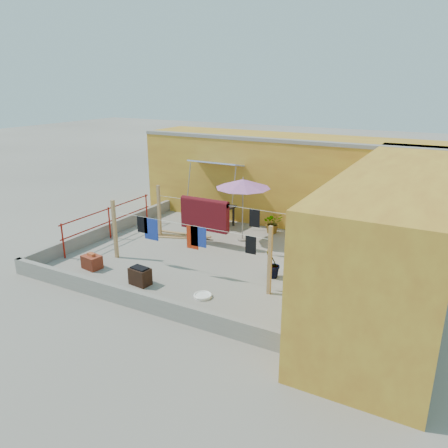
# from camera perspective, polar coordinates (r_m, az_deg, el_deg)

# --- Properties ---
(ground) EXTENTS (80.00, 80.00, 0.00)m
(ground) POSITION_cam_1_polar(r_m,az_deg,el_deg) (13.38, -1.71, -4.30)
(ground) COLOR #9E998E
(ground) RESTS_ON ground
(wall_back) EXTENTS (11.00, 3.27, 3.21)m
(wall_back) POSITION_cam_1_polar(r_m,az_deg,el_deg) (16.77, 7.86, 5.94)
(wall_back) COLOR gold
(wall_back) RESTS_ON ground
(wall_right) EXTENTS (2.40, 9.00, 3.20)m
(wall_right) POSITION_cam_1_polar(r_m,az_deg,el_deg) (11.28, 21.71, -1.31)
(wall_right) COLOR gold
(wall_right) RESTS_ON ground
(parapet_front) EXTENTS (8.30, 0.16, 0.44)m
(parapet_front) POSITION_cam_1_polar(r_m,az_deg,el_deg) (10.64, -11.60, -9.60)
(parapet_front) COLOR gray
(parapet_front) RESTS_ON ground
(parapet_left) EXTENTS (0.16, 7.30, 0.44)m
(parapet_left) POSITION_cam_1_polar(r_m,az_deg,el_deg) (15.63, -14.76, -0.69)
(parapet_left) COLOR gray
(parapet_left) RESTS_ON ground
(red_railing) EXTENTS (0.05, 4.20, 1.10)m
(red_railing) POSITION_cam_1_polar(r_m,az_deg,el_deg) (15.19, -14.78, 0.75)
(red_railing) COLOR maroon
(red_railing) RESTS_ON ground
(clothesline_rig) EXTENTS (5.09, 2.35, 1.80)m
(clothesline_rig) POSITION_cam_1_polar(r_m,az_deg,el_deg) (13.74, -2.62, 0.79)
(clothesline_rig) COLOR tan
(clothesline_rig) RESTS_ON ground
(patio_umbrella) EXTENTS (1.85, 1.85, 2.16)m
(patio_umbrella) POSITION_cam_1_polar(r_m,az_deg,el_deg) (14.20, 2.50, 5.25)
(patio_umbrella) COLOR gray
(patio_umbrella) RESTS_ON ground
(outdoor_table) EXTENTS (1.74, 1.01, 0.77)m
(outdoor_table) POSITION_cam_1_polar(r_m,az_deg,el_deg) (16.15, -1.54, 2.31)
(outdoor_table) COLOR black
(outdoor_table) RESTS_ON ground
(brick_stack) EXTENTS (0.58, 0.46, 0.46)m
(brick_stack) POSITION_cam_1_polar(r_m,az_deg,el_deg) (13.06, -16.87, -4.75)
(brick_stack) COLOR #9E3C24
(brick_stack) RESTS_ON ground
(lumber_pile) EXTENTS (1.97, 0.81, 0.12)m
(lumber_pile) POSITION_cam_1_polar(r_m,az_deg,el_deg) (15.04, -5.51, -1.55)
(lumber_pile) COLOR tan
(lumber_pile) RESTS_ON ground
(brazier) EXTENTS (0.58, 0.42, 0.49)m
(brazier) POSITION_cam_1_polar(r_m,az_deg,el_deg) (11.75, -10.90, -6.68)
(brazier) COLOR black
(brazier) RESTS_ON ground
(white_basin) EXTENTS (0.46, 0.46, 0.08)m
(white_basin) POSITION_cam_1_polar(r_m,az_deg,el_deg) (10.99, -2.80, -9.33)
(white_basin) COLOR white
(white_basin) RESTS_ON ground
(water_jug_a) EXTENTS (0.24, 0.24, 0.38)m
(water_jug_a) POSITION_cam_1_polar(r_m,az_deg,el_deg) (12.63, 8.55, -5.09)
(water_jug_a) COLOR white
(water_jug_a) RESTS_ON ground
(water_jug_b) EXTENTS (0.20, 0.20, 0.31)m
(water_jug_b) POSITION_cam_1_polar(r_m,az_deg,el_deg) (13.55, 8.57, -3.57)
(water_jug_b) COLOR white
(water_jug_b) RESTS_ON ground
(green_hose) EXTENTS (0.47, 0.47, 0.07)m
(green_hose) POSITION_cam_1_polar(r_m,az_deg,el_deg) (13.90, 11.52, -3.65)
(green_hose) COLOR #19701E
(green_hose) RESTS_ON ground
(plant_back_a) EXTENTS (0.89, 0.87, 0.76)m
(plant_back_a) POSITION_cam_1_polar(r_m,az_deg,el_deg) (15.41, 6.41, 0.16)
(plant_back_a) COLOR #25611B
(plant_back_a) RESTS_ON ground
(plant_back_b) EXTENTS (0.41, 0.41, 0.59)m
(plant_back_b) POSITION_cam_1_polar(r_m,az_deg,el_deg) (14.62, 10.47, -1.38)
(plant_back_b) COLOR #25611B
(plant_back_b) RESTS_ON ground
(plant_right_a) EXTENTS (0.52, 0.39, 0.91)m
(plant_right_a) POSITION_cam_1_polar(r_m,az_deg,el_deg) (14.53, 16.16, -1.26)
(plant_right_a) COLOR #25611B
(plant_right_a) RESTS_ON ground
(plant_right_b) EXTENTS (0.46, 0.52, 0.80)m
(plant_right_b) POSITION_cam_1_polar(r_m,az_deg,el_deg) (11.90, 6.33, -5.27)
(plant_right_b) COLOR #25611B
(plant_right_b) RESTS_ON ground
(plant_right_c) EXTENTS (0.55, 0.61, 0.60)m
(plant_right_c) POSITION_cam_1_polar(r_m,az_deg,el_deg) (9.97, 10.28, -11.00)
(plant_right_c) COLOR #25611B
(plant_right_c) RESTS_ON ground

